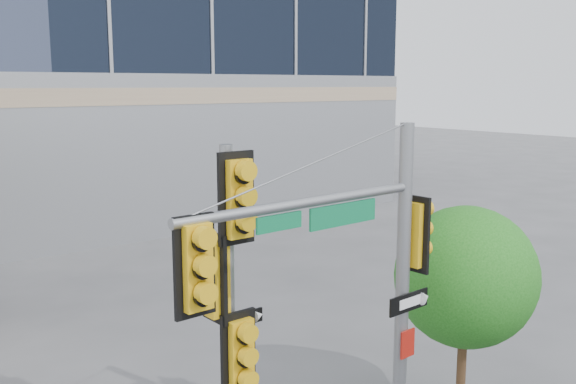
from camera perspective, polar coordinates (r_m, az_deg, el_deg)
main_signal_pole at (r=8.26m, az=6.11°, el=-7.71°), size 3.98×0.56×5.12m
secondary_signal_pole at (r=8.64m, az=-5.22°, el=-9.15°), size 0.84×0.62×4.85m
street_tree at (r=10.96m, az=15.56°, el=-7.70°), size 2.37×2.31×3.69m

